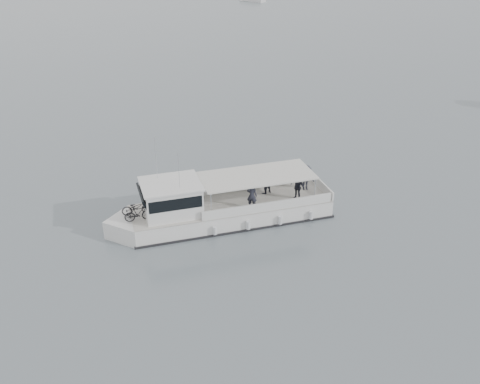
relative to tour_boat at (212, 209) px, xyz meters
name	(u,v)px	position (x,y,z in m)	size (l,w,h in m)	color
ground	(316,233)	(4.71, -3.00, -0.85)	(1400.00, 1400.00, 0.00)	slate
tour_boat	(212,209)	(0.00, 0.00, 0.00)	(12.38, 3.79, 5.16)	silver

